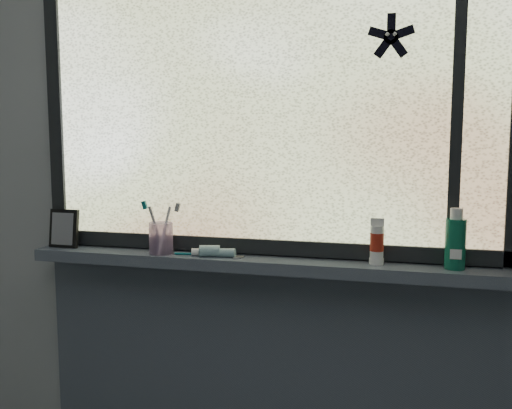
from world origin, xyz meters
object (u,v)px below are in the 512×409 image
at_px(vanity_mirror, 64,228).
at_px(toothbrush_cup, 161,238).
at_px(mouthwash_bottle, 456,239).
at_px(cream_tube, 377,240).

xyz_separation_m(vanity_mirror, toothbrush_cup, (0.38, -0.02, -0.02)).
distance_m(toothbrush_cup, mouthwash_bottle, 0.95).
bearing_deg(toothbrush_cup, vanity_mirror, 177.67).
bearing_deg(cream_tube, vanity_mirror, -179.62).
distance_m(vanity_mirror, cream_tube, 1.11).
height_order(vanity_mirror, mouthwash_bottle, mouthwash_bottle).
bearing_deg(toothbrush_cup, cream_tube, 1.84).
bearing_deg(mouthwash_bottle, vanity_mirror, -179.84).
bearing_deg(mouthwash_bottle, toothbrush_cup, -178.84).
relative_size(mouthwash_bottle, cream_tube, 1.47).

